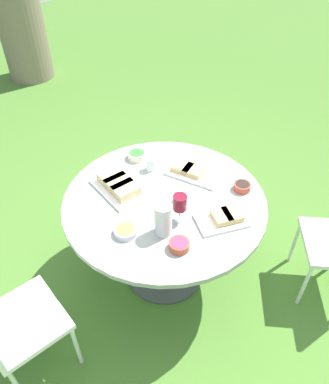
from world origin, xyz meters
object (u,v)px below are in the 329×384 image
Objects in this scene: chair_near_left at (6,323)px; water_pitcher at (163,219)px; dining_table at (164,212)px; wine_glass at (180,203)px.

water_pitcher is at bearing -26.09° from chair_near_left.
dining_table is 0.37m from water_pitcher.
water_pitcher is (-0.23, -0.16, 0.23)m from dining_table.
dining_table is 6.79× the size of wine_glass.
water_pitcher is 1.10× the size of wine_glass.
wine_glass is at bearing -118.22° from dining_table.
dining_table is 1.48× the size of chair_near_left.
dining_table is 1.14m from chair_near_left.
chair_near_left reaches higher than dining_table.
wine_glass is (-0.10, -0.18, 0.26)m from dining_table.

